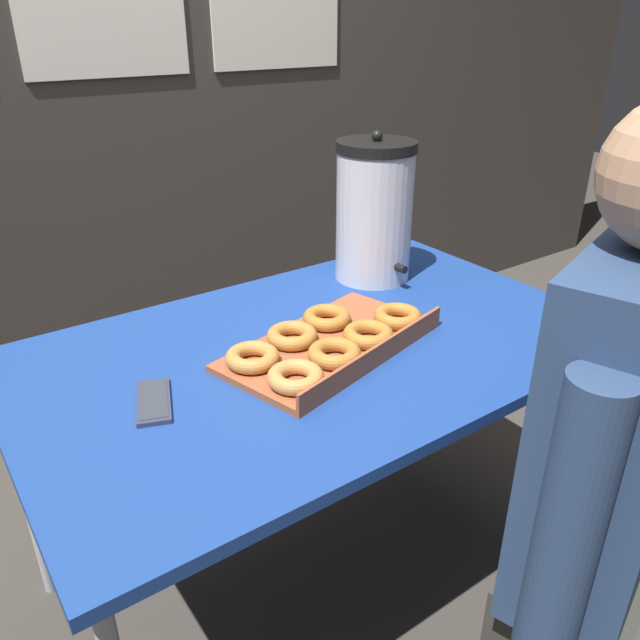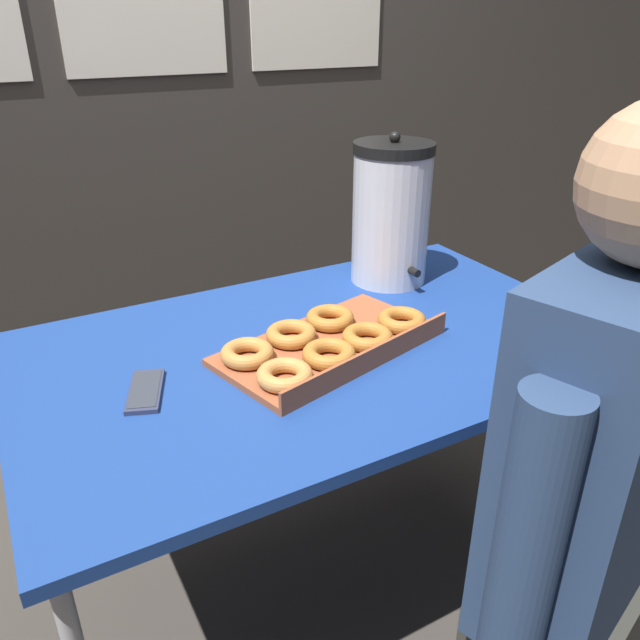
% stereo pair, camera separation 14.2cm
% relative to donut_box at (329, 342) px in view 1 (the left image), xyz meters
% --- Properties ---
extents(ground_plane, '(12.00, 12.00, 0.00)m').
position_rel_donut_box_xyz_m(ground_plane, '(0.00, 0.04, -0.75)').
color(ground_plane, '#3D3833').
extents(back_wall, '(6.00, 0.11, 2.77)m').
position_rel_donut_box_xyz_m(back_wall, '(0.00, 1.32, 0.63)').
color(back_wall, '#38332D').
rests_on(back_wall, ground).
extents(folding_table, '(1.37, 0.84, 0.73)m').
position_rel_donut_box_xyz_m(folding_table, '(0.00, 0.04, -0.07)').
color(folding_table, navy).
rests_on(folding_table, ground).
extents(donut_box, '(0.56, 0.39, 0.05)m').
position_rel_donut_box_xyz_m(donut_box, '(0.00, 0.00, 0.00)').
color(donut_box, brown).
rests_on(donut_box, folding_table).
extents(coffee_urn, '(0.22, 0.25, 0.41)m').
position_rel_donut_box_xyz_m(coffee_urn, '(0.37, 0.29, 0.17)').
color(coffee_urn, silver).
rests_on(coffee_urn, folding_table).
extents(cell_phone, '(0.12, 0.17, 0.01)m').
position_rel_donut_box_xyz_m(cell_phone, '(-0.41, 0.03, -0.02)').
color(cell_phone, '#2D334C').
rests_on(cell_phone, folding_table).
extents(person_seated, '(0.55, 0.33, 1.33)m').
position_rel_donut_box_xyz_m(person_seated, '(0.17, -0.59, -0.11)').
color(person_seated, '#33332D').
rests_on(person_seated, ground).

